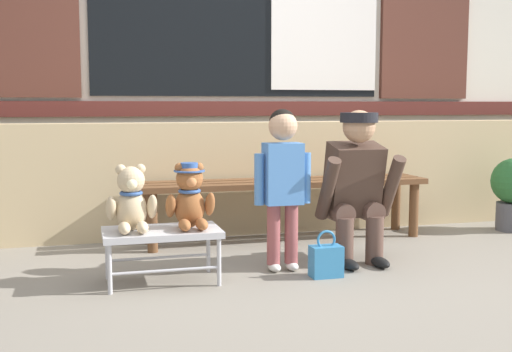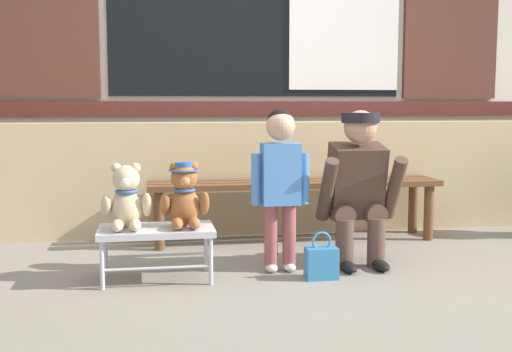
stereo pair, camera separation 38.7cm
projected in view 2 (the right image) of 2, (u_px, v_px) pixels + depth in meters
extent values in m
plane|color=gray|center=(313.00, 281.00, 3.56)|extent=(60.00, 60.00, 0.00)
cube|color=tan|center=(266.00, 177.00, 4.91)|extent=(7.59, 0.25, 0.85)
cube|color=silver|center=(255.00, 14.00, 5.27)|extent=(7.74, 0.20, 3.46)
cube|color=#56231E|center=(258.00, 109.00, 5.24)|extent=(7.12, 0.04, 0.12)
cube|color=black|center=(258.00, 10.00, 5.16)|extent=(2.40, 0.03, 1.40)
cube|color=white|center=(345.00, 12.00, 5.27)|extent=(0.94, 0.02, 1.29)
cube|color=#562D23|center=(42.00, 4.00, 4.87)|extent=(0.84, 0.05, 1.43)
cube|color=#562D23|center=(451.00, 14.00, 5.43)|extent=(0.84, 0.05, 1.43)
cube|color=brown|center=(299.00, 186.00, 4.43)|extent=(2.10, 0.11, 0.04)
cube|color=brown|center=(295.00, 183.00, 4.57)|extent=(2.10, 0.11, 0.04)
cube|color=brown|center=(290.00, 181.00, 4.71)|extent=(2.10, 0.11, 0.04)
cylinder|color=brown|center=(159.00, 221.00, 4.30)|extent=(0.07, 0.07, 0.40)
cylinder|color=brown|center=(159.00, 214.00, 4.57)|extent=(0.07, 0.07, 0.40)
cylinder|color=brown|center=(429.00, 213.00, 4.62)|extent=(0.07, 0.07, 0.40)
cylinder|color=brown|center=(413.00, 207.00, 4.90)|extent=(0.07, 0.07, 0.40)
cube|color=#BCBCC1|center=(156.00, 231.00, 3.55)|extent=(0.64, 0.36, 0.04)
cylinder|color=#BCBCC1|center=(102.00, 266.00, 3.38)|extent=(0.02, 0.02, 0.26)
cylinder|color=#BCBCC1|center=(106.00, 253.00, 3.67)|extent=(0.02, 0.02, 0.26)
cylinder|color=#BCBCC1|center=(211.00, 261.00, 3.47)|extent=(0.02, 0.02, 0.26)
cylinder|color=#BCBCC1|center=(206.00, 249.00, 3.77)|extent=(0.02, 0.02, 0.26)
cylinder|color=#BCBCC1|center=(157.00, 268.00, 3.43)|extent=(0.58, 0.02, 0.02)
cylinder|color=#BCBCC1|center=(157.00, 255.00, 3.72)|extent=(0.58, 0.02, 0.02)
ellipsoid|color=#CCB289|center=(127.00, 208.00, 3.53)|extent=(0.17, 0.14, 0.22)
sphere|color=#CCB289|center=(126.00, 179.00, 3.50)|extent=(0.15, 0.15, 0.15)
sphere|color=#FFEEBB|center=(126.00, 182.00, 3.45)|extent=(0.06, 0.06, 0.06)
sphere|color=#CCB289|center=(116.00, 168.00, 3.50)|extent=(0.06, 0.06, 0.06)
ellipsoid|color=#CCB289|center=(106.00, 206.00, 3.48)|extent=(0.06, 0.11, 0.16)
ellipsoid|color=#CCB289|center=(118.00, 226.00, 3.42)|extent=(0.06, 0.15, 0.06)
sphere|color=#CCB289|center=(136.00, 168.00, 3.52)|extent=(0.06, 0.06, 0.06)
ellipsoid|color=#CCB289|center=(147.00, 205.00, 3.52)|extent=(0.06, 0.11, 0.16)
ellipsoid|color=#CCB289|center=(135.00, 225.00, 3.44)|extent=(0.06, 0.15, 0.06)
torus|color=#335699|center=(126.00, 191.00, 3.52)|extent=(0.13, 0.13, 0.02)
ellipsoid|color=#93562D|center=(185.00, 207.00, 3.59)|extent=(0.17, 0.14, 0.22)
sphere|color=#93562D|center=(184.00, 178.00, 3.56)|extent=(0.15, 0.15, 0.15)
sphere|color=#C87B48|center=(185.00, 181.00, 3.51)|extent=(0.06, 0.06, 0.06)
sphere|color=#93562D|center=(175.00, 167.00, 3.55)|extent=(0.06, 0.06, 0.06)
ellipsoid|color=#93562D|center=(165.00, 204.00, 3.54)|extent=(0.06, 0.11, 0.16)
ellipsoid|color=#93562D|center=(177.00, 224.00, 3.47)|extent=(0.06, 0.15, 0.06)
sphere|color=#93562D|center=(193.00, 167.00, 3.57)|extent=(0.06, 0.06, 0.06)
ellipsoid|color=#93562D|center=(204.00, 203.00, 3.57)|extent=(0.06, 0.11, 0.16)
ellipsoid|color=#93562D|center=(194.00, 223.00, 3.49)|extent=(0.06, 0.15, 0.06)
torus|color=#335699|center=(184.00, 190.00, 3.57)|extent=(0.13, 0.13, 0.02)
cylinder|color=#335699|center=(184.00, 170.00, 3.56)|extent=(0.17, 0.17, 0.01)
cylinder|color=#335699|center=(184.00, 166.00, 3.56)|extent=(0.10, 0.10, 0.04)
cylinder|color=#994C4C|center=(271.00, 235.00, 3.75)|extent=(0.08, 0.08, 0.36)
ellipsoid|color=silver|center=(272.00, 268.00, 3.75)|extent=(0.07, 0.12, 0.05)
cylinder|color=#994C4C|center=(289.00, 234.00, 3.76)|extent=(0.08, 0.08, 0.36)
ellipsoid|color=silver|center=(290.00, 267.00, 3.77)|extent=(0.07, 0.12, 0.05)
cube|color=#4C84CC|center=(280.00, 174.00, 3.71)|extent=(0.22, 0.15, 0.36)
cylinder|color=#4C84CC|center=(256.00, 179.00, 3.69)|extent=(0.06, 0.06, 0.30)
cylinder|color=#4C84CC|center=(304.00, 178.00, 3.74)|extent=(0.06, 0.06, 0.30)
sphere|color=tan|center=(281.00, 126.00, 3.68)|extent=(0.17, 0.17, 0.17)
sphere|color=black|center=(280.00, 122.00, 3.69)|extent=(0.16, 0.16, 0.16)
cylinder|color=brown|center=(345.00, 244.00, 3.82)|extent=(0.11, 0.11, 0.30)
cylinder|color=brown|center=(338.00, 212.00, 3.94)|extent=(0.13, 0.32, 0.13)
ellipsoid|color=black|center=(348.00, 267.00, 3.75)|extent=(0.09, 0.20, 0.06)
cylinder|color=brown|center=(376.00, 243.00, 3.85)|extent=(0.11, 0.11, 0.30)
cylinder|color=brown|center=(369.00, 211.00, 3.97)|extent=(0.13, 0.32, 0.13)
ellipsoid|color=black|center=(381.00, 265.00, 3.79)|extent=(0.09, 0.20, 0.06)
cube|color=#473328|center=(356.00, 180.00, 3.90)|extent=(0.32, 0.30, 0.47)
cylinder|color=#473328|center=(327.00, 190.00, 3.77)|extent=(0.08, 0.28, 0.40)
cylinder|color=#473328|center=(394.00, 188.00, 3.84)|extent=(0.08, 0.28, 0.40)
sphere|color=tan|center=(360.00, 127.00, 3.79)|extent=(0.20, 0.20, 0.20)
cylinder|color=black|center=(361.00, 118.00, 3.79)|extent=(0.23, 0.23, 0.06)
cube|color=brown|center=(379.00, 200.00, 4.04)|extent=(0.10, 0.22, 0.16)
cube|color=teal|center=(321.00, 263.00, 3.60)|extent=(0.18, 0.11, 0.18)
torus|color=teal|center=(322.00, 241.00, 3.58)|extent=(0.11, 0.01, 0.11)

